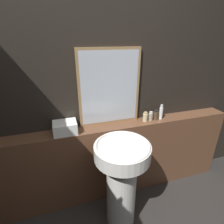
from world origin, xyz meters
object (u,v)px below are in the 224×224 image
Objects in this scene: lotion_bottle at (156,115)px; body_wash_bottle at (161,112)px; mirror at (110,88)px; shampoo_bottle at (145,117)px; pedestal_sink at (122,178)px; towel_stack at (65,128)px; conditioner_bottle at (151,116)px.

body_wash_bottle is at bearing 0.00° from lotion_bottle.
mirror reaches higher than shampoo_bottle.
towel_stack is at bearing 138.26° from pedestal_sink.
conditioner_bottle is at bearing 0.00° from shampoo_bottle.
towel_stack is 0.98m from lotion_bottle.
lotion_bottle is 0.67× the size of body_wash_bottle.
mirror is 7.50× the size of conditioner_bottle.
pedestal_sink is 8.74× the size of shampoo_bottle.
lotion_bottle is (0.98, 0.00, -0.00)m from towel_stack.
shampoo_bottle is 0.63× the size of body_wash_bottle.
shampoo_bottle is 1.04× the size of conditioner_bottle.
conditioner_bottle is at bearing 0.00° from towel_stack.
mirror is 6.76× the size of lotion_bottle.
pedestal_sink is 9.06× the size of conditioner_bottle.
shampoo_bottle is at bearing -11.48° from mirror.
lotion_bottle is at bearing 35.87° from pedestal_sink.
towel_stack is 1.04m from body_wash_bottle.
mirror reaches higher than pedestal_sink.
towel_stack is at bearing 180.00° from shampoo_bottle.
conditioner_bottle is 0.06m from lotion_bottle.
towel_stack is 1.30× the size of body_wash_bottle.
conditioner_bottle is (0.47, 0.39, 0.38)m from pedestal_sink.
lotion_bottle reaches higher than shampoo_bottle.
body_wash_bottle is (0.57, -0.08, -0.30)m from mirror.
conditioner_bottle is 0.90× the size of lotion_bottle.
mirror is 4.55× the size of body_wash_bottle.
mirror is 7.23× the size of shampoo_bottle.
mirror is 3.49× the size of towel_stack.
body_wash_bottle is at bearing 0.00° from conditioner_bottle.
mirror is 0.51m from shampoo_bottle.
shampoo_bottle is 0.06m from conditioner_bottle.
conditioner_bottle is at bearing 180.00° from body_wash_bottle.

